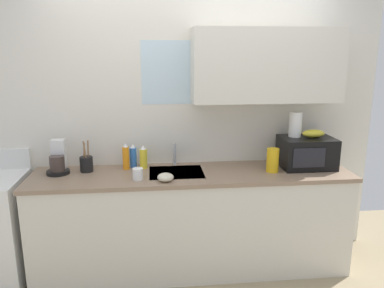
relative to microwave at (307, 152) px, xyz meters
The scene contains 14 objects.
kitchen_wall_assembly 0.98m from the microwave, 163.92° to the left, with size 3.50×0.42×2.50m.
counter_unit 1.18m from the microwave, behind, with size 2.73×0.63×0.90m.
sink_faucet 1.18m from the microwave, behind, with size 0.03×0.03×0.20m, color #B2B5BA.
microwave is the anchor object (origin of this frame).
banana_bunch 0.18m from the microwave, ahead, with size 0.20×0.11×0.07m, color gold.
paper_towel_roll 0.27m from the microwave, 152.62° to the left, with size 0.11×0.11×0.22m, color white.
coffee_maker 2.16m from the microwave, behind, with size 0.19×0.21×0.28m.
dish_soap_bottle_yellow 1.45m from the microwave, behind, with size 0.07×0.07×0.21m.
dish_soap_bottle_blue 1.54m from the microwave, behind, with size 0.06×0.06×0.21m.
dish_soap_bottle_orange 1.60m from the microwave, behind, with size 0.06×0.06×0.24m.
cereal_canister 0.36m from the microwave, 163.83° to the right, with size 0.10×0.10×0.20m, color gold.
mug_white 1.50m from the microwave, behind, with size 0.08×0.08×0.10m, color white.
utensil_crock 1.93m from the microwave, behind, with size 0.11×0.11×0.27m.
small_bowl 1.29m from the microwave, 168.86° to the right, with size 0.13×0.13×0.07m, color beige.
Camera 1 is at (-0.32, -3.04, 1.90)m, focal length 35.08 mm.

